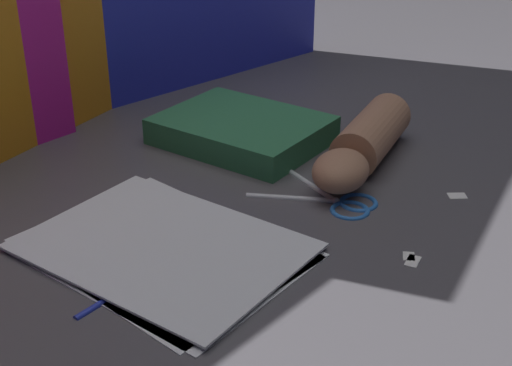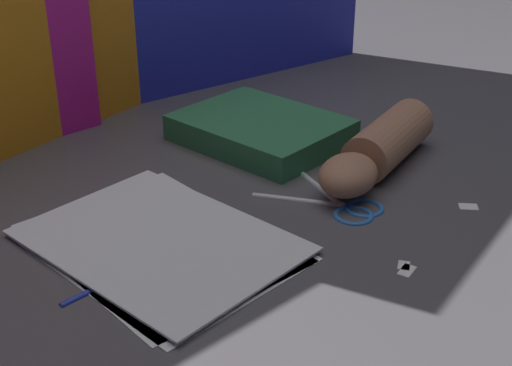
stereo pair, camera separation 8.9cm
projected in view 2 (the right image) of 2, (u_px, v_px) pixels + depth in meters
name	position (u px, v px, depth m)	size (l,w,h in m)	color
ground_plane	(249.00, 213.00, 0.94)	(6.00, 6.00, 0.00)	#4C494F
paper_stack	(159.00, 242.00, 0.87)	(0.26, 0.34, 0.01)	white
book_closed	(261.00, 130.00, 1.15)	(0.21, 0.26, 0.04)	#2D7247
scissors	(341.00, 203.00, 0.96)	(0.12, 0.18, 0.01)	silver
hand_forearm	(378.00, 149.00, 1.04)	(0.30, 0.13, 0.07)	#A87556
paper_scrap_near	(468.00, 206.00, 0.96)	(0.03, 0.03, 0.00)	white
paper_scrap_mid	(404.00, 265.00, 0.83)	(0.02, 0.02, 0.00)	white
paper_scrap_far	(407.00, 270.00, 0.82)	(0.03, 0.02, 0.00)	white
pen	(112.00, 279.00, 0.80)	(0.13, 0.01, 0.01)	#2333B2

